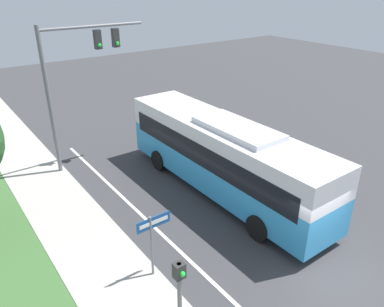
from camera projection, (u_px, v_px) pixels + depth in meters
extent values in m
plane|color=#38383A|center=(326.00, 268.00, 12.97)|extent=(80.00, 80.00, 0.00)
cube|color=#3393D1|center=(222.00, 168.00, 17.11)|extent=(2.53, 11.51, 1.60)
cube|color=silver|center=(223.00, 139.00, 16.49)|extent=(2.53, 11.51, 1.31)
cube|color=black|center=(223.00, 148.00, 16.68)|extent=(2.57, 10.59, 0.99)
cube|color=silver|center=(237.00, 128.00, 15.53)|extent=(1.77, 4.03, 0.24)
cylinder|color=black|center=(159.00, 160.00, 19.35)|extent=(0.28, 1.05, 1.05)
cylinder|color=black|center=(196.00, 149.00, 20.65)|extent=(0.28, 1.05, 1.05)
cylinder|color=black|center=(258.00, 228.00, 14.16)|extent=(0.28, 1.05, 1.05)
cylinder|color=black|center=(300.00, 207.00, 15.46)|extent=(0.28, 1.05, 1.05)
cylinder|color=slate|center=(50.00, 105.00, 17.72)|extent=(0.20, 0.20, 7.25)
cylinder|color=slate|center=(93.00, 26.00, 17.63)|extent=(5.12, 0.14, 0.14)
cube|color=#2D2D2D|center=(98.00, 40.00, 17.99)|extent=(0.32, 0.28, 0.90)
sphere|color=#1ED838|center=(100.00, 45.00, 17.97)|extent=(0.18, 0.18, 0.18)
cube|color=#2D2D2D|center=(115.00, 38.00, 18.49)|extent=(0.32, 0.28, 0.90)
sphere|color=#1ED838|center=(118.00, 43.00, 18.47)|extent=(0.18, 0.18, 0.18)
cylinder|color=slate|center=(180.00, 305.00, 9.76)|extent=(0.12, 0.12, 2.78)
cube|color=#2D2D2D|center=(179.00, 271.00, 9.26)|extent=(0.28, 0.24, 0.44)
sphere|color=#1ED838|center=(183.00, 274.00, 9.15)|extent=(0.14, 0.14, 0.14)
cylinder|color=slate|center=(152.00, 248.00, 12.09)|extent=(0.08, 0.08, 2.41)
cube|color=#19478C|center=(154.00, 222.00, 11.74)|extent=(1.21, 0.03, 0.40)
cube|color=white|center=(154.00, 223.00, 11.73)|extent=(1.03, 0.01, 0.14)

